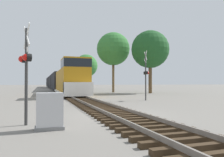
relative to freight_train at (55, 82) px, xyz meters
name	(u,v)px	position (x,y,z in m)	size (l,w,h in m)	color
ground_plane	(115,115)	(0.00, -52.29, -1.95)	(400.00, 400.00, 0.00)	slate
rail_track_bed	(115,112)	(0.00, -52.29, -1.82)	(2.60, 160.00, 0.31)	#382819
freight_train	(55,82)	(0.00, 0.00, 0.00)	(2.95, 83.47, 4.37)	#B77A14
crossing_signal_near	(26,64)	(-4.20, -53.84, 0.42)	(0.55, 1.01, 3.95)	#333333
crossing_signal_far	(146,73)	(5.80, -44.39, 0.61)	(0.50, 1.01, 4.67)	#333333
relay_cabinet	(50,111)	(-3.33, -54.96, -1.31)	(0.99, 0.58, 1.30)	slate
tree_far_right	(150,50)	(13.18, -31.34, 5.13)	(6.10, 6.10, 10.17)	brown
tree_mid_background	(113,49)	(8.52, -26.36, 5.73)	(5.84, 5.84, 10.63)	brown
tree_deep_background	(86,66)	(8.17, -3.80, 4.46)	(6.20, 6.20, 9.52)	brown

